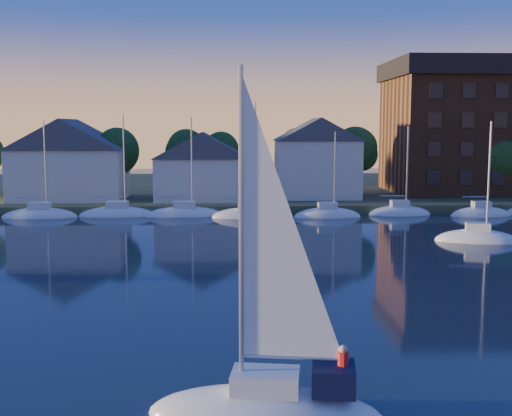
{
  "coord_description": "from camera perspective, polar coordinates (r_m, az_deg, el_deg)",
  "views": [
    {
      "loc": [
        -2.69,
        -19.96,
        9.7
      ],
      "look_at": [
        -1.0,
        22.0,
        4.37
      ],
      "focal_mm": 45.0,
      "sensor_mm": 36.0,
      "label": 1
    }
  ],
  "objects": [
    {
      "name": "shoreline_land",
      "position": [
        95.49,
        -0.67,
        1.4
      ],
      "size": [
        160.0,
        50.0,
        2.0
      ],
      "primitive_type": "cube",
      "color": "#364126",
      "rests_on": "ground"
    },
    {
      "name": "wooden_dock",
      "position": [
        72.66,
        -0.16,
        -0.44
      ],
      "size": [
        120.0,
        3.0,
        1.0
      ],
      "primitive_type": "cube",
      "color": "brown",
      "rests_on": "ground"
    },
    {
      "name": "clubhouse_west",
      "position": [
        80.4,
        -16.24,
        4.26
      ],
      "size": [
        13.65,
        9.45,
        9.64
      ],
      "color": "beige",
      "rests_on": "shoreline_land"
    },
    {
      "name": "clubhouse_centre",
      "position": [
        77.16,
        -4.76,
        3.82
      ],
      "size": [
        11.55,
        8.4,
        8.08
      ],
      "color": "beige",
      "rests_on": "shoreline_land"
    },
    {
      "name": "clubhouse_east",
      "position": [
        79.76,
        5.42,
        4.54
      ],
      "size": [
        10.5,
        8.4,
        9.8
      ],
      "color": "beige",
      "rests_on": "shoreline_land"
    },
    {
      "name": "condo_block",
      "position": [
        92.49,
        21.23,
        6.8
      ],
      "size": [
        31.0,
        17.0,
        17.4
      ],
      "color": "brown",
      "rests_on": "shoreline_land"
    },
    {
      "name": "tree_line",
      "position": [
        83.13,
        0.94,
        5.49
      ],
      "size": [
        93.4,
        5.4,
        8.9
      ],
      "color": "#3D281B",
      "rests_on": "shoreline_land"
    },
    {
      "name": "moored_fleet",
      "position": [
        69.63,
        -3.35,
        -0.7
      ],
      "size": [
        79.5,
        2.4,
        12.05
      ],
      "color": "white",
      "rests_on": "ground"
    },
    {
      "name": "hero_sailboat",
      "position": [
        22.36,
        1.21,
        -16.93
      ],
      "size": [
        8.31,
        3.72,
        12.74
      ],
      "rotation": [
        0.0,
        0.0,
        3.0
      ],
      "color": "white",
      "rests_on": "ground"
    },
    {
      "name": "drifting_sailboat_right",
      "position": [
        57.55,
        19.08,
        -2.77
      ],
      "size": [
        7.42,
        4.22,
        11.25
      ],
      "rotation": [
        0.0,
        0.0,
        -0.28
      ],
      "color": "white",
      "rests_on": "ground"
    }
  ]
}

